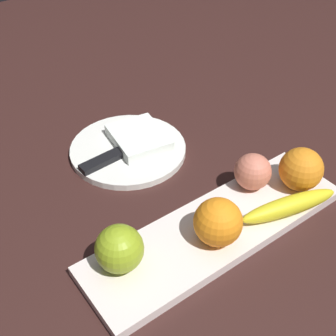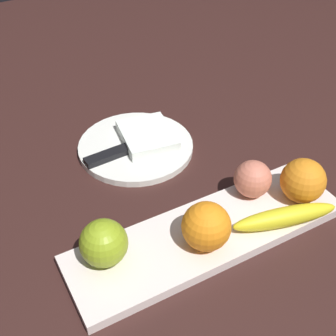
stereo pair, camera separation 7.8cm
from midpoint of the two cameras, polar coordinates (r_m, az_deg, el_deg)
ground_plane at (r=0.76m, az=3.25°, el=-6.13°), size 2.40×2.40×0.00m
fruit_tray at (r=0.73m, az=3.20°, el=-7.93°), size 0.46×0.13×0.02m
apple at (r=0.65m, az=-9.67°, el=-10.26°), size 0.07×0.07×0.07m
banana at (r=0.74m, az=12.31°, el=-4.85°), size 0.18×0.07×0.03m
orange_near_apple at (r=0.78m, az=13.90°, el=-0.26°), size 0.08×0.08×0.08m
orange_near_banana at (r=0.67m, az=3.10°, el=-7.04°), size 0.07×0.07×0.07m
peach at (r=0.77m, az=7.93°, el=-0.58°), size 0.06×0.06×0.06m
dinner_plate at (r=0.89m, az=-7.58°, el=2.27°), size 0.23×0.23×0.01m
folded_napkin at (r=0.89m, az=-6.10°, el=3.81°), size 0.11×0.13×0.02m
knife at (r=0.86m, az=-10.08°, el=1.15°), size 0.18×0.03×0.01m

